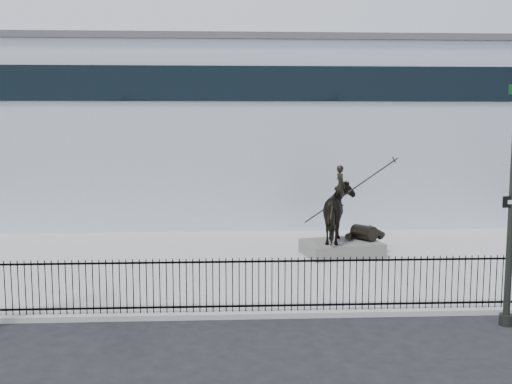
{
  "coord_description": "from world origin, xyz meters",
  "views": [
    {
      "loc": [
        -0.37,
        -14.69,
        5.44
      ],
      "look_at": [
        0.68,
        6.0,
        2.87
      ],
      "focal_mm": 42.0,
      "sensor_mm": 36.0,
      "label": 1
    }
  ],
  "objects": [
    {
      "name": "equestrian_statue",
      "position": [
        4.16,
        7.91,
        1.81
      ],
      "size": [
        3.61,
        2.62,
        3.11
      ],
      "rotation": [
        0.0,
        0.0,
        0.21
      ],
      "color": "black",
      "rests_on": "statue_plinth"
    },
    {
      "name": "picket_fence",
      "position": [
        0.0,
        1.25,
        0.9
      ],
      "size": [
        22.1,
        0.1,
        1.5
      ],
      "color": "black",
      "rests_on": "plaza"
    },
    {
      "name": "ground",
      "position": [
        0.0,
        0.0,
        0.0
      ],
      "size": [
        120.0,
        120.0,
        0.0
      ],
      "primitive_type": "plane",
      "color": "black",
      "rests_on": "ground"
    },
    {
      "name": "building",
      "position": [
        0.0,
        20.0,
        4.5
      ],
      "size": [
        44.0,
        14.0,
        9.0
      ],
      "primitive_type": "cube",
      "color": "silver",
      "rests_on": "ground"
    },
    {
      "name": "statue_plinth",
      "position": [
        4.11,
        7.9,
        0.42
      ],
      "size": [
        3.21,
        2.52,
        0.54
      ],
      "primitive_type": "cube",
      "rotation": [
        0.0,
        0.0,
        0.21
      ],
      "color": "#514E4A",
      "rests_on": "plaza"
    },
    {
      "name": "plaza",
      "position": [
        0.0,
        7.0,
        0.07
      ],
      "size": [
        30.0,
        12.0,
        0.15
      ],
      "primitive_type": "cube",
      "color": "#9A9B98",
      "rests_on": "ground"
    }
  ]
}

